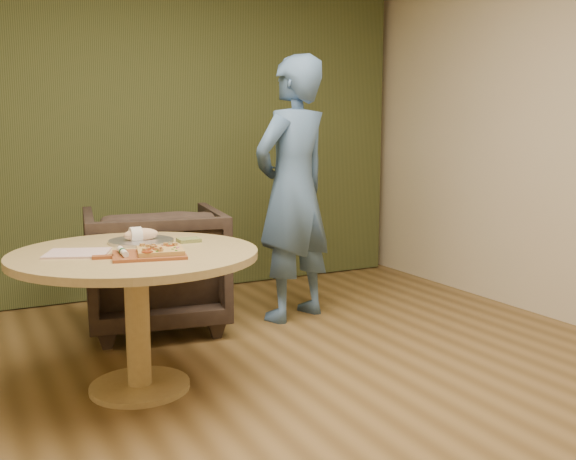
% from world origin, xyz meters
% --- Properties ---
extents(room_shell, '(5.04, 6.04, 2.84)m').
position_xyz_m(room_shell, '(0.00, 0.00, 1.40)').
color(room_shell, brown).
rests_on(room_shell, ground).
extents(curtain, '(4.80, 0.14, 2.78)m').
position_xyz_m(curtain, '(0.00, 2.90, 1.40)').
color(curtain, '#31391A').
rests_on(curtain, ground).
extents(pedestal_table, '(1.27, 1.27, 0.75)m').
position_xyz_m(pedestal_table, '(-0.53, 0.88, 0.61)').
color(pedestal_table, tan).
rests_on(pedestal_table, ground).
extents(pizza_paddle, '(0.47, 0.35, 0.01)m').
position_xyz_m(pizza_paddle, '(-0.51, 0.71, 0.76)').
color(pizza_paddle, brown).
rests_on(pizza_paddle, pedestal_table).
extents(flatbread_pizza, '(0.26, 0.26, 0.04)m').
position_xyz_m(flatbread_pizza, '(-0.45, 0.69, 0.78)').
color(flatbread_pizza, tan).
rests_on(flatbread_pizza, pizza_paddle).
extents(cutlery_roll, '(0.04, 0.20, 0.03)m').
position_xyz_m(cutlery_roll, '(-0.62, 0.73, 0.78)').
color(cutlery_roll, silver).
rests_on(cutlery_roll, pizza_paddle).
extents(newspaper, '(0.37, 0.34, 0.01)m').
position_xyz_m(newspaper, '(-0.81, 0.92, 0.76)').
color(newspaper, white).
rests_on(newspaper, pedestal_table).
extents(serving_tray, '(0.36, 0.36, 0.02)m').
position_xyz_m(serving_tray, '(-0.43, 1.12, 0.76)').
color(serving_tray, silver).
rests_on(serving_tray, pedestal_table).
extents(bread_roll, '(0.19, 0.09, 0.09)m').
position_xyz_m(bread_roll, '(-0.44, 1.12, 0.79)').
color(bread_roll, '#E8BF8D').
rests_on(bread_roll, serving_tray).
extents(green_packet, '(0.12, 0.10, 0.02)m').
position_xyz_m(green_packet, '(-0.19, 1.01, 0.76)').
color(green_packet, '#56622C').
rests_on(green_packet, pedestal_table).
extents(armchair, '(1.03, 0.99, 0.93)m').
position_xyz_m(armchair, '(-0.14, 1.93, 0.47)').
color(armchair, black).
rests_on(armchair, ground).
extents(person_standing, '(0.80, 0.66, 1.89)m').
position_xyz_m(person_standing, '(0.82, 1.69, 0.94)').
color(person_standing, '#476A93').
rests_on(person_standing, ground).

